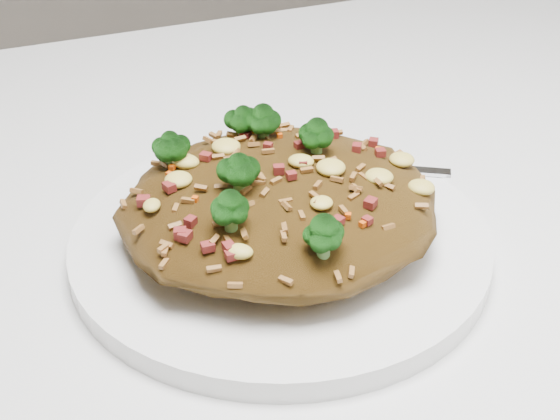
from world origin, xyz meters
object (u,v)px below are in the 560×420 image
Objects in this scene: dining_table at (421,310)px; fork at (342,165)px; fried_rice at (279,192)px; plate at (280,240)px.

dining_table is 0.13m from fork.
plate is at bearing -43.63° from fried_rice.
fried_rice reaches higher than dining_table.
plate is 1.33× the size of fried_rice.
fork is (0.07, 0.05, 0.01)m from plate.
plate is 0.03m from fried_rice.
dining_table is at bearing 2.93° from plate.
fried_rice is 0.09m from fork.
dining_table is 6.38× the size of fried_rice.
fork is (0.07, 0.05, -0.03)m from fried_rice.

